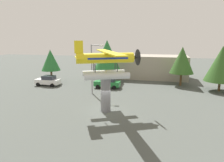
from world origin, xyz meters
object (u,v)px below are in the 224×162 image
floatplane_monument (107,62)px  car_mid_green (108,83)px  tree_east (107,55)px  tree_far_east (221,64)px  storefront_building (151,67)px  car_near_white (48,81)px  tree_center_back (182,60)px  streetlight_primary (93,65)px  tree_west (51,60)px  display_pedestal (106,95)px

floatplane_monument → car_mid_green: (-2.82, 10.91, -4.62)m
car_mid_green → tree_east: (-1.34, 4.75, 4.19)m
car_mid_green → tree_far_east: tree_far_east is taller
storefront_building → tree_east: tree_east is taller
car_near_white → tree_center_back: (22.21, 5.53, 3.51)m
streetlight_primary → tree_far_east: 19.34m
car_mid_green → streetlight_primary: 5.36m
streetlight_primary → tree_center_back: 15.58m
storefront_building → tree_west: size_ratio=2.36×
streetlight_primary → tree_west: size_ratio=1.19×
tree_west → tree_east: (9.72, 3.13, 0.93)m
car_mid_green → tree_far_east: bearing=-173.3°
streetlight_primary → tree_center_back: bearing=34.4°
tree_east → tree_center_back: size_ratio=1.16×
tree_west → tree_east: bearing=17.9°
storefront_building → tree_east: bearing=-140.6°
floatplane_monument → tree_far_east: floatplane_monument is taller
car_near_white → tree_east: tree_east is taller
display_pedestal → car_mid_green: display_pedestal is taller
floatplane_monument → tree_west: bearing=111.2°
car_mid_green → tree_west: bearing=-8.3°
storefront_building → tree_center_back: bearing=-48.9°
tree_east → floatplane_monument: bearing=-75.1°
tree_east → tree_center_back: tree_east is taller
car_near_white → tree_east: 11.42m
streetlight_primary → tree_center_back: size_ratio=1.08×
streetlight_primary → storefront_building: (7.38, 15.09, -1.92)m
tree_center_back → display_pedestal: bearing=-120.1°
tree_east → display_pedestal: bearing=-75.6°
floatplane_monument → storefront_building: bearing=54.2°
tree_west → car_mid_green: bearing=-8.3°
car_near_white → floatplane_monument: bearing=142.6°
tree_center_back → tree_far_east: 6.15m
tree_east → tree_far_east: bearing=-8.3°
storefront_building → car_near_white: bearing=-144.8°
car_near_white → storefront_building: storefront_building is taller
tree_center_back → streetlight_primary: bearing=-145.6°
tree_west → tree_far_east: tree_far_east is taller
display_pedestal → tree_center_back: size_ratio=0.58×
car_near_white → car_mid_green: (10.41, 0.78, 0.00)m
tree_far_east → car_near_white: bearing=-174.2°
display_pedestal → floatplane_monument: (0.12, 0.06, 3.58)m
tree_center_back → tree_far_east: bearing=-26.4°
car_near_white → streetlight_primary: streetlight_primary is taller
tree_far_east → tree_east: bearing=171.7°
floatplane_monument → storefront_building: 22.45m
storefront_building → tree_east: 10.29m
floatplane_monument → tree_center_back: size_ratio=1.47×
car_near_white → car_mid_green: 10.44m
streetlight_primary → tree_far_east: (18.36, 6.08, 0.05)m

